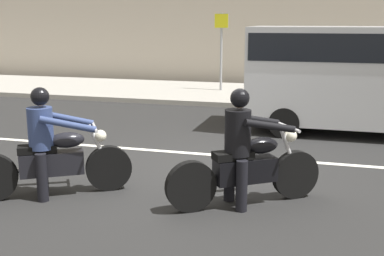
{
  "coord_description": "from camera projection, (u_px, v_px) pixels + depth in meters",
  "views": [
    {
      "loc": [
        2.01,
        -7.48,
        2.42
      ],
      "look_at": [
        0.12,
        -0.76,
        0.87
      ],
      "focal_mm": 45.59,
      "sensor_mm": 36.0,
      "label": 1
    }
  ],
  "objects": [
    {
      "name": "motorcycle_with_rider_denim_blue",
      "position": [
        50.0,
        152.0,
        6.74
      ],
      "size": [
        1.95,
        1.27,
        1.54
      ],
      "color": "black",
      "rests_on": "ground_plane"
    },
    {
      "name": "sidewalk_slab",
      "position": [
        263.0,
        95.0,
        15.58
      ],
      "size": [
        40.0,
        4.4,
        0.14
      ],
      "primitive_type": "cube",
      "color": "#99968E",
      "rests_on": "ground_plane"
    },
    {
      "name": "lane_marking_stripe",
      "position": [
        160.0,
        151.0,
        9.18
      ],
      "size": [
        18.0,
        0.14,
        0.01
      ],
      "primitive_type": "cube",
      "color": "silver",
      "rests_on": "ground_plane"
    },
    {
      "name": "ground_plane",
      "position": [
        198.0,
        169.0,
        8.08
      ],
      "size": [
        80.0,
        80.0,
        0.0
      ],
      "primitive_type": "plane",
      "color": "black"
    },
    {
      "name": "street_sign_post",
      "position": [
        221.0,
        44.0,
        15.83
      ],
      "size": [
        0.44,
        0.08,
        2.5
      ],
      "color": "gray",
      "rests_on": "sidewalk_slab"
    },
    {
      "name": "motorcycle_with_rider_black_leather",
      "position": [
        245.0,
        158.0,
        6.4
      ],
      "size": [
        1.87,
        1.34,
        1.57
      ],
      "color": "black",
      "rests_on": "ground_plane"
    },
    {
      "name": "parked_van_silver",
      "position": [
        356.0,
        72.0,
        10.4
      ],
      "size": [
        4.49,
        1.96,
        2.28
      ],
      "color": "#B2B5BA",
      "rests_on": "ground_plane"
    }
  ]
}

